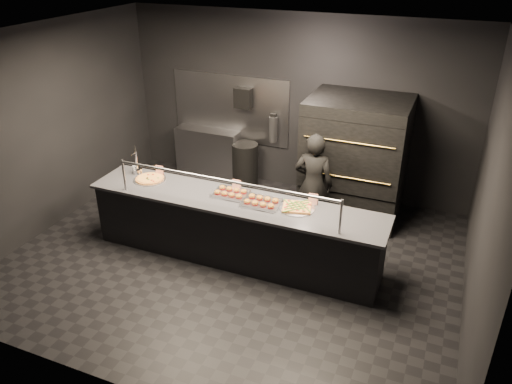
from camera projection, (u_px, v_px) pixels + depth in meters
room at (233, 158)px, 6.39m from camera, size 6.04×6.00×3.00m
service_counter at (234, 229)px, 6.82m from camera, size 4.10×0.78×1.37m
pizza_oven at (355, 158)px, 7.74m from camera, size 1.50×1.23×1.91m
prep_shelf at (208, 152)px, 9.27m from camera, size 1.20×0.35×0.90m
towel_dispenser at (244, 98)px, 8.59m from camera, size 0.30×0.20×0.35m
fire_extinguisher at (273, 129)px, 8.64m from camera, size 0.14×0.14×0.51m
beer_tap at (137, 165)px, 7.27m from camera, size 0.12×0.18×0.47m
round_pizza at (150, 179)px, 7.14m from camera, size 0.46×0.46×0.03m
slider_tray_a at (231, 193)px, 6.72m from camera, size 0.50×0.40×0.07m
slider_tray_b at (261, 202)px, 6.49m from camera, size 0.52×0.41×0.08m
square_pizza at (297, 207)px, 6.38m from camera, size 0.46×0.46×0.05m
condiment_jar at (137, 170)px, 7.32m from camera, size 0.17×0.07×0.11m
tent_cards at (233, 184)px, 6.85m from camera, size 2.44×0.04×0.15m
trash_bin at (245, 164)px, 8.95m from camera, size 0.46×0.46×0.77m
worker at (313, 185)px, 7.30m from camera, size 0.61×0.43×1.58m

